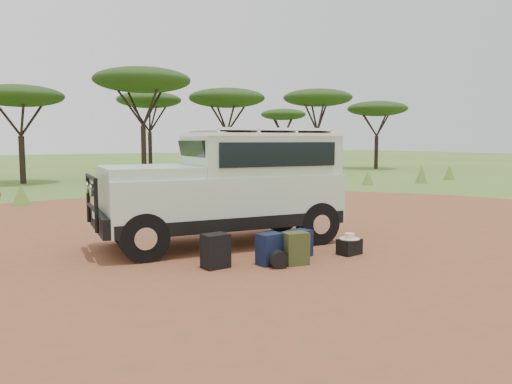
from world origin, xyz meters
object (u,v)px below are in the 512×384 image
backpack_olive (296,249)px  hard_case (349,247)px  backpack_black (216,251)px  duffel_navy (299,244)px  backpack_navy (270,249)px  safari_vehicle (229,189)px

backpack_olive → hard_case: bearing=13.0°
backpack_black → duffel_navy: bearing=-6.5°
backpack_black → backpack_navy: backpack_black is taller
safari_vehicle → backpack_navy: size_ratio=9.25×
backpack_black → hard_case: bearing=-14.0°
safari_vehicle → hard_case: 2.72m
backpack_navy → backpack_olive: backpack_olive is taller
backpack_olive → backpack_black: bearing=167.7°
safari_vehicle → backpack_navy: (-0.24, -1.94, -0.88)m
safari_vehicle → hard_case: (1.45, -2.07, -1.00)m
safari_vehicle → backpack_olive: safari_vehicle is taller
safari_vehicle → backpack_black: 2.19m
backpack_navy → backpack_olive: (0.38, -0.22, 0.01)m
duffel_navy → hard_case: bearing=-35.8°
backpack_olive → duffel_navy: (0.40, 0.46, -0.04)m
safari_vehicle → hard_case: safari_vehicle is taller
backpack_black → hard_case: 2.63m
duffel_navy → hard_case: duffel_navy is taller
backpack_navy → hard_case: (1.69, -0.13, -0.13)m
backpack_black → backpack_olive: (1.29, -0.50, -0.01)m
safari_vehicle → backpack_black: (-1.14, -1.66, -0.86)m
duffel_navy → backpack_olive: bearing=-145.0°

